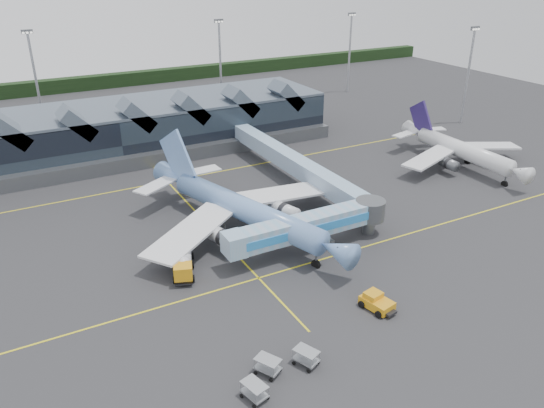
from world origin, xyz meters
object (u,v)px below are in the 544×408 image
jet_bridge (318,224)px  fuel_truck (183,258)px  regional_jet (459,149)px  pushback_tug (377,302)px  main_airliner (239,207)px

jet_bridge → fuel_truck: jet_bridge is taller
regional_jet → pushback_tug: 51.93m
jet_bridge → pushback_tug: (-1.75, -15.17, -2.76)m
main_airliner → pushback_tug: (5.50, -24.85, -2.92)m
regional_jet → jet_bridge: 43.47m
jet_bridge → pushback_tug: 15.52m
main_airliner → regional_jet: bearing=-11.9°
regional_jet → fuel_truck: (-59.47, -10.68, -1.67)m
jet_bridge → pushback_tug: jet_bridge is taller
regional_jet → jet_bridge: (-41.16, -13.97, 0.24)m
regional_jet → fuel_truck: bearing=-168.7°
jet_bridge → main_airliner: bearing=127.0°
fuel_truck → pushback_tug: (16.56, -18.46, -0.85)m
main_airliner → jet_bridge: main_airliner is taller
jet_bridge → pushback_tug: bearing=-96.4°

